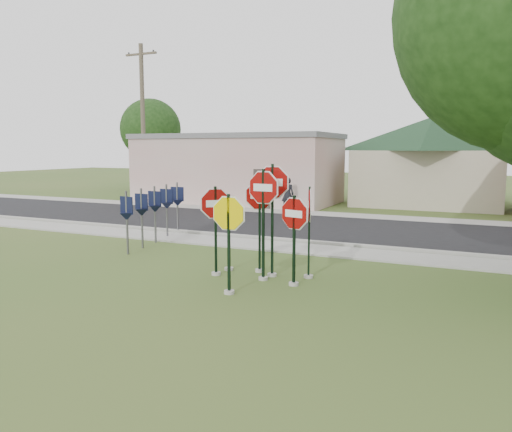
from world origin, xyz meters
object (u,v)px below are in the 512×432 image
at_px(pedestrian, 288,195).
at_px(stop_sign_center, 263,207).
at_px(stop_sign_left, 216,218).
at_px(stop_sign_yellow, 229,231).
at_px(utility_pole_near, 143,121).

bearing_deg(pedestrian, stop_sign_center, 87.58).
distance_m(stop_sign_center, pedestrian, 13.44).
xyz_separation_m(stop_sign_left, pedestrian, (-2.97, 12.77, -0.56)).
relative_size(stop_sign_center, stop_sign_yellow, 1.22).
height_order(stop_sign_center, stop_sign_yellow, stop_sign_center).
relative_size(stop_sign_left, utility_pole_near, 0.26).
bearing_deg(stop_sign_left, utility_pole_near, 132.81).
bearing_deg(stop_sign_yellow, stop_sign_center, 81.64).
height_order(stop_sign_center, utility_pole_near, utility_pole_near).
xyz_separation_m(utility_pole_near, pedestrian, (9.83, -1.04, -4.02)).
bearing_deg(utility_pole_near, stop_sign_center, -44.23).
xyz_separation_m(stop_sign_center, pedestrian, (-4.29, 12.71, -0.91)).
xyz_separation_m(stop_sign_yellow, utility_pole_near, (-13.91, 15.18, 3.51)).
relative_size(stop_sign_yellow, stop_sign_left, 0.98).
height_order(stop_sign_left, utility_pole_near, utility_pole_near).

